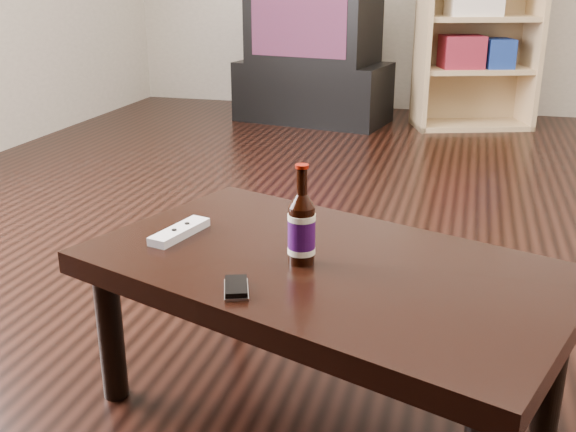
% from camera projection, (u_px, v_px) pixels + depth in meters
% --- Properties ---
extents(floor, '(5.00, 6.00, 0.01)m').
position_uv_depth(floor, '(418.00, 270.00, 2.37)').
color(floor, black).
rests_on(floor, ground).
extents(tv_stand, '(1.10, 0.69, 0.41)m').
position_uv_depth(tv_stand, '(313.00, 92.00, 4.69)').
color(tv_stand, black).
rests_on(tv_stand, floor).
extents(tv, '(0.89, 0.65, 0.61)m').
position_uv_depth(tv, '(314.00, 16.00, 4.52)').
color(tv, black).
rests_on(tv, tv_stand).
extents(bookshelf, '(0.84, 0.58, 1.42)m').
position_uv_depth(bookshelf, '(477.00, 13.00, 4.35)').
color(bookshelf, '#9D865D').
rests_on(bookshelf, floor).
extents(coffee_table, '(1.18, 0.92, 0.39)m').
position_uv_depth(coffee_table, '(324.00, 282.00, 1.48)').
color(coffee_table, black).
rests_on(coffee_table, floor).
extents(beer_bottle, '(0.07, 0.07, 0.22)m').
position_uv_depth(beer_bottle, '(302.00, 229.00, 1.43)').
color(beer_bottle, black).
rests_on(beer_bottle, coffee_table).
extents(phone, '(0.08, 0.10, 0.02)m').
position_uv_depth(phone, '(236.00, 288.00, 1.32)').
color(phone, '#B3B3B6').
rests_on(phone, coffee_table).
extents(remote, '(0.09, 0.19, 0.02)m').
position_uv_depth(remote, '(180.00, 232.00, 1.60)').
color(remote, silver).
rests_on(remote, coffee_table).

